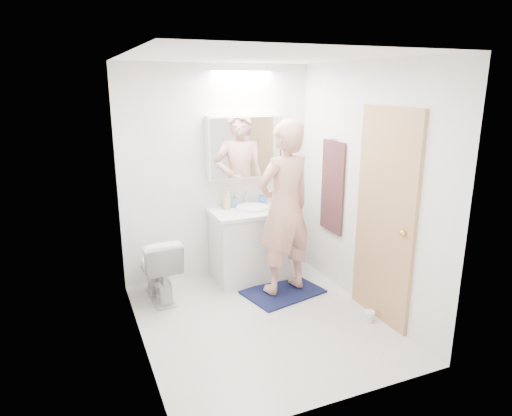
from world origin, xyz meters
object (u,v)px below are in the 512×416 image
person (284,208)px  medicine_cabinet (245,147)px  toilet (159,268)px  soap_bottle_b (234,200)px  toothbrush_cup (263,200)px  vanity_cabinet (253,246)px  soap_bottle_a (227,198)px  toilet_paper_roll (369,316)px

person → medicine_cabinet: bearing=-90.6°
person → toilet: bearing=-30.1°
medicine_cabinet → person: size_ratio=0.49×
soap_bottle_b → toothbrush_cup: size_ratio=1.45×
medicine_cabinet → toothbrush_cup: (0.21, -0.05, -0.63)m
vanity_cabinet → soap_bottle_b: size_ratio=5.63×
soap_bottle_a → medicine_cabinet: bearing=13.8°
soap_bottle_a → toothbrush_cup: bearing=1.3°
soap_bottle_a → soap_bottle_b: (0.10, 0.03, -0.04)m
soap_bottle_a → toothbrush_cup: soap_bottle_a is taller
soap_bottle_a → soap_bottle_b: size_ratio=1.51×
toilet_paper_roll → person: bearing=119.8°
toilet → person: bearing=159.7°
toilet → soap_bottle_a: 1.07m
soap_bottle_a → soap_bottle_b: 0.12m
person → soap_bottle_a: size_ratio=7.49×
vanity_cabinet → medicine_cabinet: size_ratio=1.02×
toilet → soap_bottle_a: (0.85, 0.27, 0.59)m
vanity_cabinet → toilet: 1.12m
toilet → toothbrush_cup: bearing=-170.8°
toilet → soap_bottle_b: (0.95, 0.30, 0.55)m
vanity_cabinet → soap_bottle_b: bearing=131.2°
medicine_cabinet → vanity_cabinet: bearing=-85.4°
vanity_cabinet → toothbrush_cup: bearing=40.1°
toilet → toothbrush_cup: (1.30, 0.28, 0.53)m
medicine_cabinet → toothbrush_cup: bearing=-13.6°
toothbrush_cup → soap_bottle_b: bearing=176.7°
soap_bottle_a → soap_bottle_b: soap_bottle_a is taller
soap_bottle_b → toothbrush_cup: (0.35, -0.02, -0.03)m
vanity_cabinet → toothbrush_cup: 0.54m
person → toilet_paper_roll: (0.49, -0.86, -0.90)m
person → toothbrush_cup: (0.05, 0.67, -0.08)m
soap_bottle_a → toothbrush_cup: 0.46m
vanity_cabinet → toilet: (-1.11, -0.12, -0.04)m
medicine_cabinet → person: bearing=-78.1°
vanity_cabinet → toilet: size_ratio=1.30×
toothbrush_cup → person: bearing=-94.7°
vanity_cabinet → toilet_paper_roll: 1.54m
medicine_cabinet → soap_bottle_b: medicine_cabinet is taller
toilet → soap_bottle_a: soap_bottle_a is taller
vanity_cabinet → toothbrush_cup: size_ratio=8.16×
soap_bottle_a → toilet_paper_roll: 1.97m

